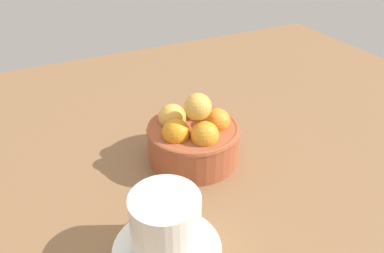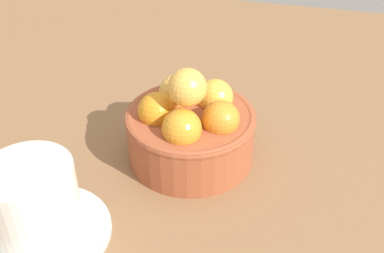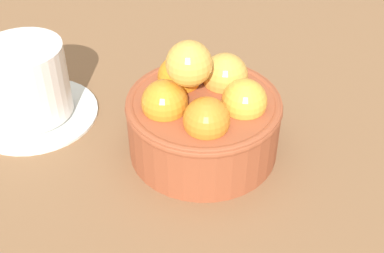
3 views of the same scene
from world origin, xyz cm
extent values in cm
cube|color=brown|center=(0.00, 0.00, -1.64)|extent=(122.78, 98.19, 3.27)
cylinder|color=#9E4C2D|center=(0.00, 0.00, 2.89)|extent=(13.98, 13.98, 5.78)
torus|color=#9E4C2D|center=(0.00, 0.00, 5.38)|extent=(14.18, 14.18, 1.00)
sphere|color=orange|center=(3.42, 1.21, 6.41)|extent=(4.05, 4.05, 4.05)
sphere|color=orange|center=(-0.09, 3.62, 6.41)|extent=(4.11, 4.11, 4.11)
sphere|color=orange|center=(-3.47, 1.03, 6.41)|extent=(3.96, 3.96, 3.96)
sphere|color=#F3AE3C|center=(-2.05, -2.99, 6.41)|extent=(4.03, 4.03, 4.03)
sphere|color=#EAAD47|center=(2.20, -2.88, 6.41)|extent=(4.32, 4.32, 4.32)
sphere|color=#EFAD47|center=(0.09, 1.38, 9.92)|extent=(3.96, 3.96, 3.96)
cylinder|color=white|center=(10.68, 14.70, 0.30)|extent=(12.89, 12.89, 0.60)
cylinder|color=white|center=(10.68, 14.70, 4.35)|extent=(7.99, 7.99, 7.50)
camera|label=1|loc=(20.97, 42.54, 35.75)|focal=35.01mm
camera|label=2|loc=(-10.28, 40.38, 34.29)|focal=44.04mm
camera|label=3|loc=(-34.83, 12.99, 32.96)|focal=48.28mm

